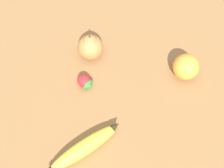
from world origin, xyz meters
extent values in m
plane|color=olive|center=(0.00, 0.00, 0.00)|extent=(3.00, 3.00, 0.00)
ellipsoid|color=yellow|center=(-0.09, -0.06, 0.02)|extent=(0.20, 0.12, 0.04)
cone|color=#2D2314|center=(-0.01, -0.02, 0.03)|extent=(0.03, 0.03, 0.03)
sphere|color=orange|center=(0.23, 0.12, 0.04)|extent=(0.08, 0.08, 0.08)
sphere|color=#B2753D|center=(-0.03, 0.25, 0.04)|extent=(0.08, 0.08, 0.08)
sphere|color=#B2753D|center=(-0.03, 0.25, 0.06)|extent=(0.05, 0.05, 0.05)
cylinder|color=#4C3319|center=(-0.03, 0.25, 0.09)|extent=(0.01, 0.01, 0.02)
ellipsoid|color=red|center=(-0.07, 0.14, 0.02)|extent=(0.06, 0.06, 0.04)
cone|color=#337A33|center=(-0.05, 0.12, 0.02)|extent=(0.03, 0.03, 0.03)
camera|label=1|loc=(-0.08, -0.35, 0.77)|focal=50.00mm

